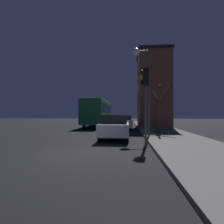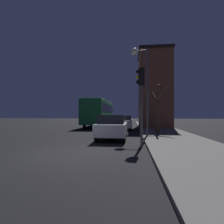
{
  "view_description": "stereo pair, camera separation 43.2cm",
  "coord_description": "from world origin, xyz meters",
  "px_view_note": "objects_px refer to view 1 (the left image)",
  "views": [
    {
      "loc": [
        2.25,
        -7.26,
        1.66
      ],
      "look_at": [
        0.61,
        11.0,
        1.89
      ],
      "focal_mm": 28.0,
      "sensor_mm": 36.0,
      "label": 1
    },
    {
      "loc": [
        2.68,
        -7.22,
        1.66
      ],
      "look_at": [
        0.61,
        11.0,
        1.89
      ],
      "focal_mm": 28.0,
      "sensor_mm": 36.0,
      "label": 2
    }
  ],
  "objects_px": {
    "car_far_lane": "(125,120)",
    "car_mid_lane": "(124,122)",
    "bus": "(99,111)",
    "traffic_light": "(145,90)",
    "streetlamp": "(142,70)",
    "bare_tree": "(159,110)",
    "car_near_lane": "(115,127)"
  },
  "relations": [
    {
      "from": "streetlamp",
      "to": "car_mid_lane",
      "type": "height_order",
      "value": "streetlamp"
    },
    {
      "from": "streetlamp",
      "to": "car_far_lane",
      "type": "bearing_deg",
      "value": 96.45
    },
    {
      "from": "car_far_lane",
      "to": "streetlamp",
      "type": "bearing_deg",
      "value": -83.55
    },
    {
      "from": "streetlamp",
      "to": "car_mid_lane",
      "type": "bearing_deg",
      "value": 103.5
    },
    {
      "from": "bare_tree",
      "to": "bus",
      "type": "distance_m",
      "value": 12.04
    },
    {
      "from": "bus",
      "to": "traffic_light",
      "type": "bearing_deg",
      "value": -72.01
    },
    {
      "from": "streetlamp",
      "to": "car_far_lane",
      "type": "height_order",
      "value": "streetlamp"
    },
    {
      "from": "car_mid_lane",
      "to": "streetlamp",
      "type": "bearing_deg",
      "value": -76.5
    },
    {
      "from": "car_far_lane",
      "to": "bus",
      "type": "bearing_deg",
      "value": -158.02
    },
    {
      "from": "car_mid_lane",
      "to": "bus",
      "type": "bearing_deg",
      "value": 123.96
    },
    {
      "from": "bare_tree",
      "to": "car_mid_lane",
      "type": "relative_size",
      "value": 1.04
    },
    {
      "from": "traffic_light",
      "to": "bare_tree",
      "type": "bearing_deg",
      "value": 72.93
    },
    {
      "from": "bare_tree",
      "to": "bus",
      "type": "height_order",
      "value": "bare_tree"
    },
    {
      "from": "streetlamp",
      "to": "car_mid_lane",
      "type": "xyz_separation_m",
      "value": [
        -1.5,
        6.24,
        -4.05
      ]
    },
    {
      "from": "streetlamp",
      "to": "car_mid_lane",
      "type": "relative_size",
      "value": 1.66
    },
    {
      "from": "car_mid_lane",
      "to": "car_far_lane",
      "type": "distance_m",
      "value": 6.92
    },
    {
      "from": "traffic_light",
      "to": "bare_tree",
      "type": "distance_m",
      "value": 5.64
    },
    {
      "from": "bare_tree",
      "to": "car_near_lane",
      "type": "relative_size",
      "value": 0.98
    },
    {
      "from": "traffic_light",
      "to": "car_far_lane",
      "type": "xyz_separation_m",
      "value": [
        -1.32,
        16.86,
        -2.12
      ]
    },
    {
      "from": "traffic_light",
      "to": "car_mid_lane",
      "type": "xyz_separation_m",
      "value": [
        -1.33,
        9.94,
        -2.11
      ]
    },
    {
      "from": "bare_tree",
      "to": "bus",
      "type": "bearing_deg",
      "value": 123.42
    },
    {
      "from": "car_near_lane",
      "to": "car_mid_lane",
      "type": "height_order",
      "value": "car_near_lane"
    },
    {
      "from": "streetlamp",
      "to": "traffic_light",
      "type": "distance_m",
      "value": 4.18
    },
    {
      "from": "streetlamp",
      "to": "bus",
      "type": "distance_m",
      "value": 13.06
    },
    {
      "from": "car_near_lane",
      "to": "car_mid_lane",
      "type": "relative_size",
      "value": 1.07
    },
    {
      "from": "bus",
      "to": "car_near_lane",
      "type": "bearing_deg",
      "value": -75.79
    },
    {
      "from": "streetlamp",
      "to": "bare_tree",
      "type": "height_order",
      "value": "streetlamp"
    },
    {
      "from": "traffic_light",
      "to": "streetlamp",
      "type": "bearing_deg",
      "value": 87.39
    },
    {
      "from": "car_far_lane",
      "to": "bare_tree",
      "type": "bearing_deg",
      "value": -75.62
    },
    {
      "from": "car_near_lane",
      "to": "car_mid_lane",
      "type": "bearing_deg",
      "value": 86.89
    },
    {
      "from": "traffic_light",
      "to": "car_mid_lane",
      "type": "relative_size",
      "value": 1.06
    },
    {
      "from": "car_far_lane",
      "to": "car_mid_lane",
      "type": "bearing_deg",
      "value": -90.1
    }
  ]
}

